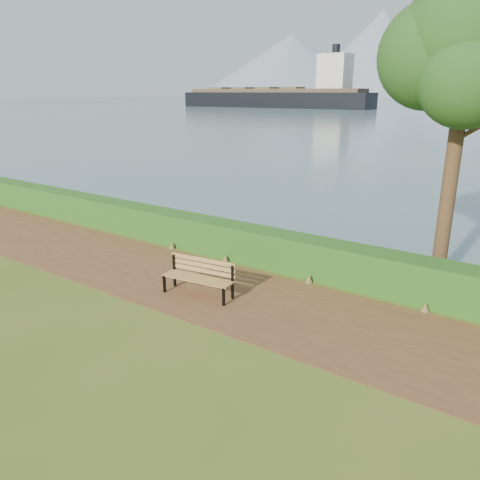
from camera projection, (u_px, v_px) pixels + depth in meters
The scene contains 6 objects.
ground at pixel (212, 295), 11.39m from camera, with size 140.00×140.00×0.00m, color #4B611B.
path at pixel (219, 291), 11.62m from camera, with size 40.00×3.40×0.01m, color brown.
hedge at pixel (268, 248), 13.27m from camera, with size 32.00×0.85×1.00m, color #214C15.
bench at pixel (200, 275), 11.29m from camera, with size 1.84×0.76×0.89m.
tree at pixel (468, 46), 10.42m from camera, with size 3.95×3.26×7.67m.
cargo_ship at pixel (279, 98), 142.04m from camera, with size 62.31×10.37×18.89m.
Camera 1 is at (6.55, -8.16, 4.73)m, focal length 35.00 mm.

